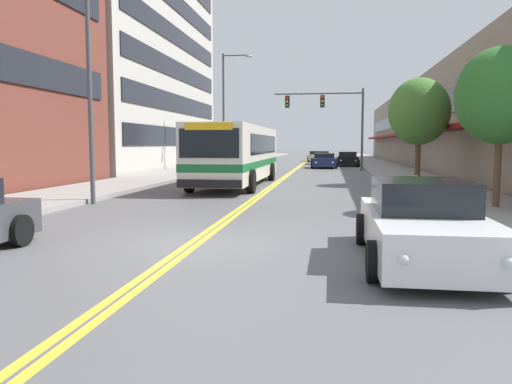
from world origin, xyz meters
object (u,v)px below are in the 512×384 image
Objects in this scene: car_black_parked_right_mid at (347,159)px; fire_hydrant at (416,185)px; car_champagne_parked_left_near at (250,160)px; car_navy_moving_second at (324,161)px; city_bus at (238,152)px; street_lamp_left_near at (99,60)px; car_silver_moving_third at (321,158)px; traffic_signal_mast at (331,112)px; street_tree_right_near at (501,96)px; street_tree_right_mid at (419,112)px; car_beige_moving_lead at (316,156)px; car_white_parked_right_foreground at (422,225)px; street_lamp_left_far at (227,103)px.

car_black_parked_right_mid reaches higher than fire_hydrant.
car_navy_moving_second is at bearing -3.95° from car_champagne_parked_left_near.
city_bus reaches higher than car_navy_moving_second.
car_black_parked_right_mid is 5.67× the size of fire_hydrant.
car_silver_moving_third is at bearing 79.22° from street_lamp_left_near.
traffic_signal_mast is (0.51, -3.99, 3.91)m from car_navy_moving_second.
street_tree_right_near is 0.92× the size of street_tree_right_mid.
car_beige_moving_lead is (5.48, 15.76, -0.01)m from car_champagne_parked_left_near.
car_white_parked_right_foreground is 1.00× the size of street_tree_right_near.
street_lamp_left_near is 15.64m from street_tree_right_mid.
street_lamp_left_near is at bearing -106.44° from car_black_parked_right_mid.
traffic_signal_mast reaches higher than street_tree_right_near.
street_tree_right_near is (3.38, 6.94, 2.82)m from car_white_parked_right_foreground.
city_bus is 35.09m from car_beige_moving_lead.
street_lamp_left_near is 10.98× the size of fire_hydrant.
car_navy_moving_second is (6.62, -0.46, 0.01)m from car_champagne_parked_left_near.
car_silver_moving_third is at bearing 99.22° from street_tree_right_near.
street_tree_right_mid is (4.82, -17.41, 3.05)m from car_navy_moving_second.
street_tree_right_mid is at bearing 39.39° from street_lamp_left_near.
street_lamp_left_near reaches higher than street_tree_right_near.
street_lamp_left_near is at bearing 179.21° from street_tree_right_near.
car_white_parked_right_foreground is at bearing -68.51° from city_bus.
street_tree_right_mid is (12.13, -11.59, -1.53)m from street_lamp_left_far.
fire_hydrant is (10.96, -18.39, -4.66)m from street_lamp_left_far.
city_bus reaches higher than fire_hydrant.
street_lamp_left_near is at bearing 142.58° from car_white_parked_right_foreground.
traffic_signal_mast reaches higher than car_beige_moving_lead.
car_beige_moving_lead is 40.71m from fire_hydrant.
car_champagne_parked_left_near is 0.68× the size of traffic_signal_mast.
car_white_parked_right_foreground is at bearing -86.71° from car_silver_moving_third.
car_silver_moving_third reaches higher than car_beige_moving_lead.
car_beige_moving_lead is 0.49× the size of street_lamp_left_far.
car_champagne_parked_left_near is 10.24m from car_silver_moving_third.
city_bus is at bearing 70.01° from street_lamp_left_near.
car_silver_moving_third is 33.06m from fire_hydrant.
street_tree_right_near is at bearing -83.97° from car_black_parked_right_mid.
car_black_parked_right_mid reaches higher than car_navy_moving_second.
street_lamp_left_far is at bearing -132.89° from car_black_parked_right_mid.
street_lamp_left_far is (-0.08, 21.49, 0.33)m from street_lamp_left_near.
car_silver_moving_third is at bearing 52.64° from car_champagne_parked_left_near.
street_lamp_left_near is at bearing -108.37° from traffic_signal_mast.
street_lamp_left_near is at bearing -89.79° from street_lamp_left_far.
city_bus is at bearing -105.08° from car_black_parked_right_mid.
street_lamp_left_near is 0.92× the size of street_lamp_left_far.
car_silver_moving_third is at bearing 101.35° from street_tree_right_mid.
fire_hydrant is (1.58, 10.21, -0.12)m from car_white_parked_right_foreground.
traffic_signal_mast is 9.32× the size of fire_hydrant.
car_black_parked_right_mid is 22.09m from street_tree_right_mid.
street_lamp_left_near reaches higher than car_white_parked_right_foreground.
city_bus is 2.32× the size of street_tree_right_mid.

